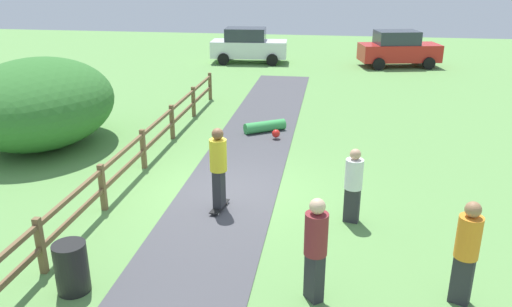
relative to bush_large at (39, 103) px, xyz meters
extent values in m
plane|color=#60934C|center=(6.32, -2.66, -1.33)|extent=(60.00, 60.00, 0.00)
cube|color=#47474C|center=(6.32, -2.66, -1.32)|extent=(2.40, 28.00, 0.02)
cube|color=brown|center=(3.72, -6.52, -0.78)|extent=(0.12, 0.12, 1.10)
cube|color=brown|center=(3.72, -3.95, -0.78)|extent=(0.12, 0.12, 1.10)
cube|color=brown|center=(3.72, -1.37, -0.78)|extent=(0.12, 0.12, 1.10)
cube|color=brown|center=(3.72, 1.20, -0.78)|extent=(0.12, 0.12, 1.10)
cube|color=brown|center=(3.72, 3.77, -0.78)|extent=(0.12, 0.12, 1.10)
cube|color=brown|center=(3.72, 6.34, -0.78)|extent=(0.12, 0.12, 1.10)
cube|color=brown|center=(3.72, -2.66, -0.83)|extent=(0.08, 18.00, 0.09)
cube|color=brown|center=(3.72, -2.66, -0.38)|extent=(0.08, 18.00, 0.09)
ellipsoid|color=#33702D|center=(0.00, 0.00, 0.00)|extent=(4.24, 5.09, 2.67)
cylinder|color=black|center=(4.52, -6.95, -0.88)|extent=(0.56, 0.56, 0.90)
cube|color=black|center=(6.31, -3.57, -1.24)|extent=(0.31, 0.82, 0.02)
cylinder|color=silver|center=(6.28, -3.28, -1.28)|extent=(0.04, 0.06, 0.06)
cylinder|color=silver|center=(6.43, -3.30, -1.28)|extent=(0.04, 0.06, 0.06)
cylinder|color=silver|center=(6.20, -3.83, -1.28)|extent=(0.04, 0.06, 0.06)
cylinder|color=silver|center=(6.35, -3.86, -1.28)|extent=(0.04, 0.06, 0.06)
cube|color=#2D2D33|center=(6.31, -3.57, -0.80)|extent=(0.24, 0.35, 0.87)
cylinder|color=yellow|center=(6.31, -3.57, 0.00)|extent=(0.43, 0.43, 0.72)
sphere|color=brown|center=(6.31, -3.57, 0.49)|extent=(0.26, 0.26, 0.26)
cylinder|color=green|center=(6.56, 2.28, -1.13)|extent=(1.38, 1.07, 0.36)
sphere|color=red|center=(7.01, 1.58, -1.13)|extent=(0.26, 0.26, 0.26)
cube|color=#2D2D33|center=(10.97, -6.28, -0.90)|extent=(0.38, 0.32, 0.86)
cylinder|color=orange|center=(10.97, -6.28, -0.12)|extent=(0.51, 0.51, 0.71)
sphere|color=#9E704C|center=(10.97, -6.28, 0.37)|extent=(0.26, 0.26, 0.26)
cube|color=#2D2D33|center=(8.58, -6.56, -0.90)|extent=(0.35, 0.38, 0.87)
cylinder|color=maroon|center=(8.58, -6.56, -0.11)|extent=(0.53, 0.53, 0.72)
sphere|color=beige|center=(8.58, -6.56, 0.38)|extent=(0.26, 0.26, 0.26)
cube|color=#2D2D33|center=(9.26, -3.66, -0.94)|extent=(0.36, 0.27, 0.78)
cylinder|color=white|center=(9.26, -3.66, -0.22)|extent=(0.46, 0.46, 0.65)
sphere|color=tan|center=(9.26, -3.66, 0.22)|extent=(0.23, 0.23, 0.23)
cube|color=silver|center=(3.93, 14.89, -0.56)|extent=(4.30, 1.97, 0.90)
cube|color=#2D333D|center=(3.73, 14.87, 0.24)|extent=(2.30, 1.70, 0.70)
cylinder|color=black|center=(5.22, 15.85, -1.01)|extent=(0.65, 0.28, 0.64)
cylinder|color=black|center=(5.34, 14.10, -1.01)|extent=(0.65, 0.28, 0.64)
cylinder|color=black|center=(2.53, 15.68, -1.01)|extent=(0.65, 0.28, 0.64)
cylinder|color=black|center=(2.64, 13.92, -1.01)|extent=(0.65, 0.28, 0.64)
cube|color=red|center=(12.15, 14.89, -0.56)|extent=(4.47, 2.58, 0.90)
cube|color=#2D333D|center=(11.95, 14.84, 0.24)|extent=(2.49, 2.00, 0.70)
cylinder|color=black|center=(13.27, 16.04, -1.01)|extent=(0.68, 0.37, 0.64)
cylinder|color=black|center=(13.66, 14.32, -1.01)|extent=(0.68, 0.37, 0.64)
cylinder|color=black|center=(10.64, 15.45, -1.01)|extent=(0.68, 0.37, 0.64)
cylinder|color=black|center=(11.02, 13.73, -1.01)|extent=(0.68, 0.37, 0.64)
camera|label=1|loc=(8.73, -13.83, 3.93)|focal=36.00mm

